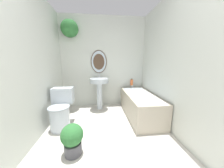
% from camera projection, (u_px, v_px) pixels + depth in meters
% --- Properties ---
extents(wall_back, '(2.35, 0.41, 2.40)m').
position_uv_depth(wall_back, '(98.00, 57.00, 3.02)').
color(wall_back, silver).
rests_on(wall_back, ground_plane).
extents(wall_left, '(0.06, 2.75, 2.40)m').
position_uv_depth(wall_left, '(29.00, 64.00, 1.65)').
color(wall_left, silver).
rests_on(wall_left, ground_plane).
extents(wall_right, '(0.06, 2.75, 2.40)m').
position_uv_depth(wall_right, '(174.00, 63.00, 1.90)').
color(wall_right, silver).
rests_on(wall_right, ground_plane).
extents(toilet, '(0.40, 0.57, 0.72)m').
position_uv_depth(toilet, '(61.00, 110.00, 2.12)').
color(toilet, silver).
rests_on(toilet, ground_plane).
extents(pedestal_sink, '(0.47, 0.47, 0.91)m').
position_uv_depth(pedestal_sink, '(99.00, 86.00, 2.89)').
color(pedestal_sink, silver).
rests_on(pedestal_sink, ground_plane).
extents(bathtub, '(0.61, 1.43, 0.59)m').
position_uv_depth(bathtub, '(140.00, 104.00, 2.58)').
color(bathtub, '#B2A893').
rests_on(bathtub, ground_plane).
extents(shampoo_bottle, '(0.07, 0.07, 0.18)m').
position_uv_depth(shampoo_bottle, '(132.00, 82.00, 3.12)').
color(shampoo_bottle, '#DB6633').
rests_on(shampoo_bottle, bathtub).
extents(potted_plant, '(0.29, 0.29, 0.43)m').
position_uv_depth(potted_plant, '(72.00, 138.00, 1.48)').
color(potted_plant, '#47474C').
rests_on(potted_plant, ground_plane).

